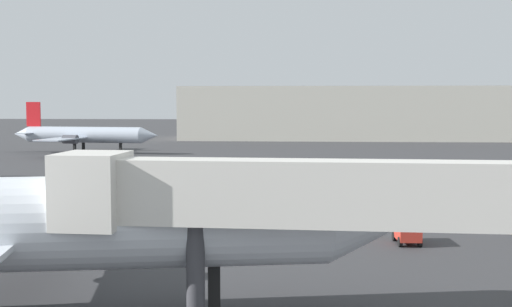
% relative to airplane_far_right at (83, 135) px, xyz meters
% --- Properties ---
extents(airplane_far_right, '(25.80, 22.04, 8.55)m').
position_rel_airplane_far_right_xyz_m(airplane_far_right, '(0.00, 0.00, 0.00)').
color(airplane_far_right, '#B2BCCC').
rests_on(airplane_far_right, ground_plane).
extents(jet_bridge, '(21.80, 3.10, 6.72)m').
position_rel_airplane_far_right_xyz_m(jet_bridge, '(36.92, -81.66, 2.08)').
color(jet_bridge, silver).
rests_on(jet_bridge, ground_plane).
extents(baggage_cart, '(1.51, 2.48, 1.30)m').
position_rel_airplane_far_right_xyz_m(baggage_cart, '(42.53, -65.65, -2.35)').
color(baggage_cart, red).
rests_on(baggage_cart, ground_plane).
extents(terminal_building, '(87.34, 19.30, 11.97)m').
position_rel_airplane_far_right_xyz_m(terminal_building, '(52.77, 44.13, 2.87)').
color(terminal_building, beige).
rests_on(terminal_building, ground_plane).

